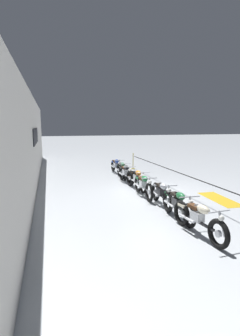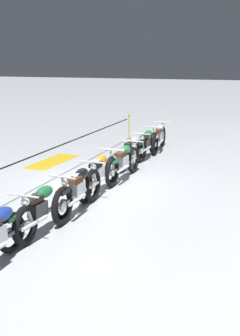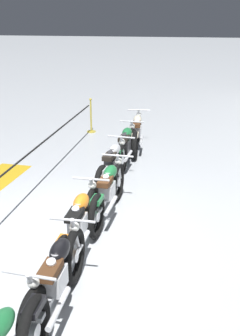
# 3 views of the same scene
# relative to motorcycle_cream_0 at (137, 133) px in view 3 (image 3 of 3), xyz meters

# --- Properties ---
(ground_plane) EXTENTS (120.00, 120.00, 0.00)m
(ground_plane) POSITION_rel_motorcycle_cream_0_xyz_m (4.65, -0.64, -0.46)
(ground_plane) COLOR #B2B7BC
(motorcycle_cream_0) EXTENTS (2.31, 0.62, 0.94)m
(motorcycle_cream_0) POSITION_rel_motorcycle_cream_0_xyz_m (0.00, 0.00, 0.00)
(motorcycle_cream_0) COLOR black
(motorcycle_cream_0) RESTS_ON ground
(motorcycle_green_1) EXTENTS (2.27, 0.62, 0.94)m
(motorcycle_green_1) POSITION_rel_motorcycle_cream_0_xyz_m (1.32, -0.08, 0.00)
(motorcycle_green_1) COLOR black
(motorcycle_green_1) RESTS_ON ground
(motorcycle_silver_2) EXTENTS (2.13, 0.62, 0.94)m
(motorcycle_silver_2) POSITION_rel_motorcycle_cream_0_xyz_m (2.65, -0.12, 0.01)
(motorcycle_silver_2) COLOR black
(motorcycle_silver_2) RESTS_ON ground
(motorcycle_green_3) EXTENTS (2.27, 0.62, 0.95)m
(motorcycle_green_3) POSITION_rel_motorcycle_cream_0_xyz_m (4.02, 0.08, 0.02)
(motorcycle_green_3) COLOR black
(motorcycle_green_3) RESTS_ON ground
(motorcycle_orange_4) EXTENTS (2.36, 0.62, 0.94)m
(motorcycle_orange_4) POSITION_rel_motorcycle_cream_0_xyz_m (5.31, -0.09, 0.01)
(motorcycle_orange_4) COLOR black
(motorcycle_orange_4) RESTS_ON ground
(motorcycle_black_5) EXTENTS (2.25, 0.62, 0.97)m
(motorcycle_black_5) POSITION_rel_motorcycle_cream_0_xyz_m (6.73, 0.04, 0.02)
(motorcycle_black_5) COLOR black
(motorcycle_black_5) RESTS_ON ground
(stanchion_far_left) EXTENTS (12.08, 0.28, 1.05)m
(stanchion_far_left) POSITION_rel_motorcycle_cream_0_xyz_m (3.11, -1.65, 0.29)
(stanchion_far_left) COLOR gold
(stanchion_far_left) RESTS_ON ground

